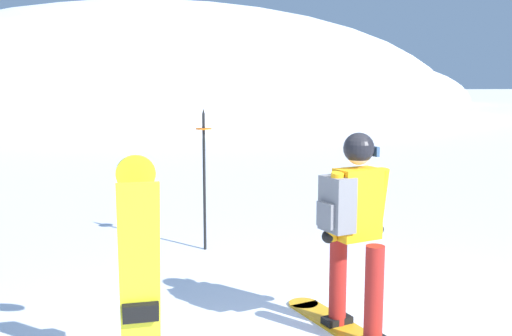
% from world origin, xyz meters
% --- Properties ---
extents(ridge_peak_main, '(39.47, 35.52, 14.43)m').
position_xyz_m(ridge_peak_main, '(1.30, 36.60, 0.00)').
color(ridge_peak_main, white).
rests_on(ridge_peak_main, ground).
extents(ridge_peak_far, '(21.91, 19.72, 8.46)m').
position_xyz_m(ridge_peak_far, '(22.22, 51.30, 0.00)').
color(ridge_peak_far, white).
rests_on(ridge_peak_far, ground).
extents(snowboarder_main, '(0.68, 1.79, 1.71)m').
position_xyz_m(snowboarder_main, '(0.19, 0.58, 0.92)').
color(snowboarder_main, orange).
rests_on(snowboarder_main, ground).
extents(spare_snowboard, '(0.28, 0.44, 1.61)m').
position_xyz_m(spare_snowboard, '(-1.54, 0.26, 0.82)').
color(spare_snowboard, yellow).
rests_on(spare_snowboard, ground).
extents(piste_marker_near, '(0.20, 0.20, 1.80)m').
position_xyz_m(piste_marker_near, '(-0.62, 3.42, 1.03)').
color(piste_marker_near, black).
rests_on(piste_marker_near, ground).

